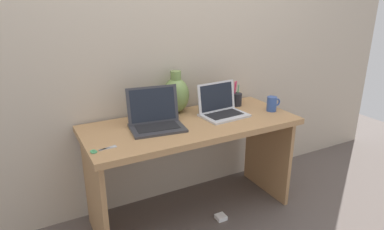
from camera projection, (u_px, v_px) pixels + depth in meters
ground_plane at (192, 212)px, 2.47m from camera, size 6.00×6.00×0.00m
back_wall at (169, 40)px, 2.35m from camera, size 4.40×0.04×2.40m
desk at (192, 143)px, 2.28m from camera, size 1.42×0.60×0.70m
laptop_left at (155, 117)px, 2.13m from camera, size 0.36×0.28×0.25m
laptop_right at (221, 107)px, 2.35m from camera, size 0.32×0.25×0.22m
green_vase at (176, 94)px, 2.39m from camera, size 0.19×0.19×0.30m
coffee_mug at (272, 104)px, 2.44m from camera, size 0.11×0.07×0.11m
pen_cup at (236, 99)px, 2.56m from camera, size 0.08×0.08×0.19m
scissors at (99, 150)px, 1.82m from camera, size 0.15×0.06×0.01m
power_brick at (221, 217)px, 2.39m from camera, size 0.07×0.07×0.03m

